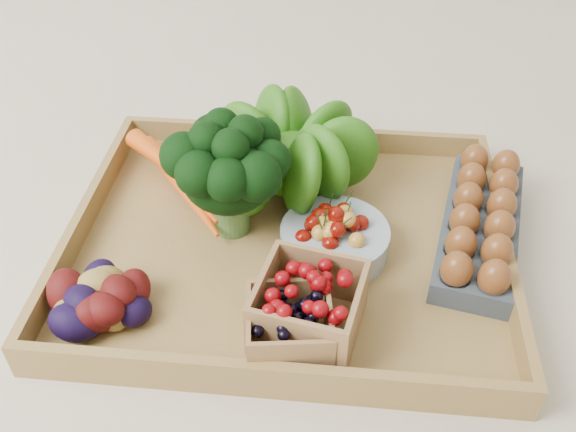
# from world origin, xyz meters

# --- Properties ---
(ground) EXTENTS (4.00, 4.00, 0.00)m
(ground) POSITION_xyz_m (0.00, 0.00, 0.00)
(ground) COLOR beige
(ground) RESTS_ON ground
(tray) EXTENTS (0.55, 0.45, 0.01)m
(tray) POSITION_xyz_m (0.00, 0.00, 0.01)
(tray) COLOR olive
(tray) RESTS_ON ground
(carrots) EXTENTS (0.20, 0.14, 0.05)m
(carrots) POSITION_xyz_m (-0.17, 0.09, 0.04)
(carrots) COLOR #E85410
(carrots) RESTS_ON tray
(lettuce) EXTENTS (0.15, 0.15, 0.15)m
(lettuce) POSITION_xyz_m (-0.01, 0.11, 0.09)
(lettuce) COLOR #235A0E
(lettuce) RESTS_ON tray
(broccoli) EXTENTS (0.16, 0.16, 0.12)m
(broccoli) POSITION_xyz_m (-0.08, 0.02, 0.08)
(broccoli) COLOR black
(broccoli) RESTS_ON tray
(cherry_bowl) EXTENTS (0.14, 0.14, 0.04)m
(cherry_bowl) POSITION_xyz_m (0.06, -0.01, 0.03)
(cherry_bowl) COLOR #8C9EA5
(cherry_bowl) RESTS_ON tray
(egg_carton) EXTENTS (0.15, 0.28, 0.03)m
(egg_carton) POSITION_xyz_m (0.25, 0.03, 0.03)
(egg_carton) COLOR #3D454D
(egg_carton) RESTS_ON tray
(potatoes) EXTENTS (0.13, 0.13, 0.07)m
(potatoes) POSITION_xyz_m (-0.20, -0.15, 0.05)
(potatoes) COLOR #3B0909
(potatoes) RESTS_ON tray
(punnet_blackberry) EXTENTS (0.10, 0.10, 0.06)m
(punnet_blackberry) POSITION_xyz_m (0.02, -0.17, 0.05)
(punnet_blackberry) COLOR black
(punnet_blackberry) RESTS_ON tray
(punnet_raspberry) EXTENTS (0.13, 0.13, 0.08)m
(punnet_raspberry) POSITION_xyz_m (0.04, -0.14, 0.05)
(punnet_raspberry) COLOR #680407
(punnet_raspberry) RESTS_ON tray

